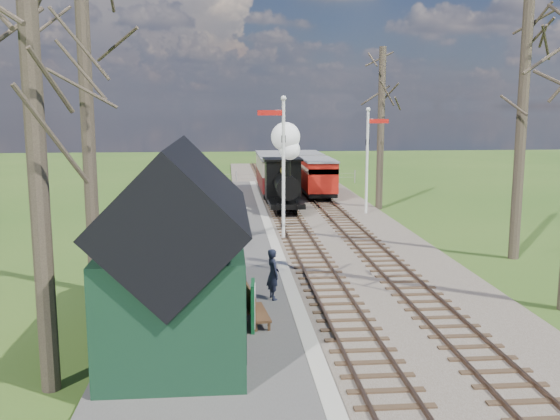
{
  "coord_description": "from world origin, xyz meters",
  "views": [
    {
      "loc": [
        -3.14,
        -10.44,
        5.77
      ],
      "look_at": [
        -0.98,
        14.48,
        1.6
      ],
      "focal_mm": 40.0,
      "sensor_mm": 36.0,
      "label": 1
    }
  ],
  "objects_px": {
    "station_shed": "(178,257)",
    "sign_board": "(253,306)",
    "bench": "(254,307)",
    "semaphore_near": "(282,157)",
    "red_carriage_a": "(318,177)",
    "locomotive": "(284,174)",
    "semaphore_far": "(369,153)",
    "person": "(273,274)",
    "coach": "(276,173)",
    "red_carriage_b": "(307,168)"
  },
  "relations": [
    {
      "from": "semaphore_near",
      "to": "red_carriage_a",
      "type": "relative_size",
      "value": 1.31
    },
    {
      "from": "sign_board",
      "to": "bench",
      "type": "bearing_deg",
      "value": 85.63
    },
    {
      "from": "semaphore_near",
      "to": "coach",
      "type": "relative_size",
      "value": 0.81
    },
    {
      "from": "locomotive",
      "to": "sign_board",
      "type": "height_order",
      "value": "locomotive"
    },
    {
      "from": "coach",
      "to": "sign_board",
      "type": "relative_size",
      "value": 6.27
    },
    {
      "from": "bench",
      "to": "semaphore_far",
      "type": "bearing_deg",
      "value": 67.9
    },
    {
      "from": "semaphore_near",
      "to": "red_carriage_b",
      "type": "height_order",
      "value": "semaphore_near"
    },
    {
      "from": "station_shed",
      "to": "red_carriage_b",
      "type": "xyz_separation_m",
      "value": [
        6.9,
        29.66,
        -0.86
      ]
    },
    {
      "from": "semaphore_near",
      "to": "locomotive",
      "type": "height_order",
      "value": "semaphore_near"
    },
    {
      "from": "red_carriage_b",
      "to": "bench",
      "type": "distance_m",
      "value": 28.98
    },
    {
      "from": "coach",
      "to": "red_carriage_a",
      "type": "height_order",
      "value": "coach"
    },
    {
      "from": "bench",
      "to": "person",
      "type": "distance_m",
      "value": 2.09
    },
    {
      "from": "coach",
      "to": "red_carriage_b",
      "type": "relative_size",
      "value": 1.61
    },
    {
      "from": "semaphore_far",
      "to": "person",
      "type": "distance_m",
      "value": 16.33
    },
    {
      "from": "station_shed",
      "to": "coach",
      "type": "bearing_deg",
      "value": 80.22
    },
    {
      "from": "red_carriage_a",
      "to": "semaphore_far",
      "type": "bearing_deg",
      "value": -73.93
    },
    {
      "from": "locomotive",
      "to": "red_carriage_a",
      "type": "bearing_deg",
      "value": 63.79
    },
    {
      "from": "coach",
      "to": "red_carriage_a",
      "type": "distance_m",
      "value": 2.72
    },
    {
      "from": "station_shed",
      "to": "sign_board",
      "type": "xyz_separation_m",
      "value": [
        1.78,
        0.66,
        -1.46
      ]
    },
    {
      "from": "person",
      "to": "locomotive",
      "type": "bearing_deg",
      "value": -20.0
    },
    {
      "from": "sign_board",
      "to": "coach",
      "type": "bearing_deg",
      "value": 84.09
    },
    {
      "from": "locomotive",
      "to": "bench",
      "type": "bearing_deg",
      "value": -97.92
    },
    {
      "from": "semaphore_near",
      "to": "sign_board",
      "type": "xyz_separation_m",
      "value": [
        -1.74,
        -11.35,
        -2.81
      ]
    },
    {
      "from": "red_carriage_a",
      "to": "red_carriage_b",
      "type": "distance_m",
      "value": 5.5
    },
    {
      "from": "coach",
      "to": "red_carriage_a",
      "type": "xyz_separation_m",
      "value": [
        2.6,
        -0.76,
        -0.2
      ]
    },
    {
      "from": "semaphore_near",
      "to": "coach",
      "type": "xyz_separation_m",
      "value": [
        0.77,
        12.92,
        -2.02
      ]
    },
    {
      "from": "semaphore_far",
      "to": "coach",
      "type": "xyz_separation_m",
      "value": [
        -4.37,
        6.92,
        -1.75
      ]
    },
    {
      "from": "coach",
      "to": "person",
      "type": "bearing_deg",
      "value": -94.79
    },
    {
      "from": "red_carriage_a",
      "to": "locomotive",
      "type": "bearing_deg",
      "value": -116.21
    },
    {
      "from": "coach",
      "to": "red_carriage_a",
      "type": "relative_size",
      "value": 1.61
    },
    {
      "from": "sign_board",
      "to": "person",
      "type": "height_order",
      "value": "person"
    },
    {
      "from": "semaphore_near",
      "to": "coach",
      "type": "height_order",
      "value": "semaphore_near"
    },
    {
      "from": "semaphore_near",
      "to": "locomotive",
      "type": "distance_m",
      "value": 7.04
    },
    {
      "from": "locomotive",
      "to": "red_carriage_b",
      "type": "height_order",
      "value": "locomotive"
    },
    {
      "from": "sign_board",
      "to": "person",
      "type": "xyz_separation_m",
      "value": [
        0.68,
        2.43,
        0.14
      ]
    },
    {
      "from": "sign_board",
      "to": "red_carriage_a",
      "type": "bearing_deg",
      "value": 77.73
    },
    {
      "from": "semaphore_far",
      "to": "red_carriage_a",
      "type": "xyz_separation_m",
      "value": [
        -1.77,
        6.16,
        -1.94
      ]
    },
    {
      "from": "semaphore_near",
      "to": "semaphore_far",
      "type": "xyz_separation_m",
      "value": [
        5.14,
        6.0,
        -0.27
      ]
    },
    {
      "from": "red_carriage_b",
      "to": "sign_board",
      "type": "relative_size",
      "value": 3.9
    },
    {
      "from": "semaphore_near",
      "to": "person",
      "type": "distance_m",
      "value": 9.37
    },
    {
      "from": "coach",
      "to": "sign_board",
      "type": "xyz_separation_m",
      "value": [
        -2.51,
        -24.26,
        -0.79
      ]
    },
    {
      "from": "locomotive",
      "to": "station_shed",
      "type": "bearing_deg",
      "value": -102.81
    },
    {
      "from": "station_shed",
      "to": "red_carriage_a",
      "type": "bearing_deg",
      "value": 74.07
    },
    {
      "from": "red_carriage_a",
      "to": "person",
      "type": "bearing_deg",
      "value": -101.87
    },
    {
      "from": "semaphore_near",
      "to": "red_carriage_a",
      "type": "height_order",
      "value": "semaphore_near"
    },
    {
      "from": "red_carriage_b",
      "to": "bench",
      "type": "xyz_separation_m",
      "value": [
        -5.08,
        -28.53,
        -0.79
      ]
    },
    {
      "from": "sign_board",
      "to": "bench",
      "type": "height_order",
      "value": "sign_board"
    },
    {
      "from": "red_carriage_b",
      "to": "semaphore_near",
      "type": "bearing_deg",
      "value": -100.8
    },
    {
      "from": "red_carriage_a",
      "to": "person",
      "type": "height_order",
      "value": "red_carriage_a"
    },
    {
      "from": "semaphore_near",
      "to": "bench",
      "type": "bearing_deg",
      "value": -98.93
    }
  ]
}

